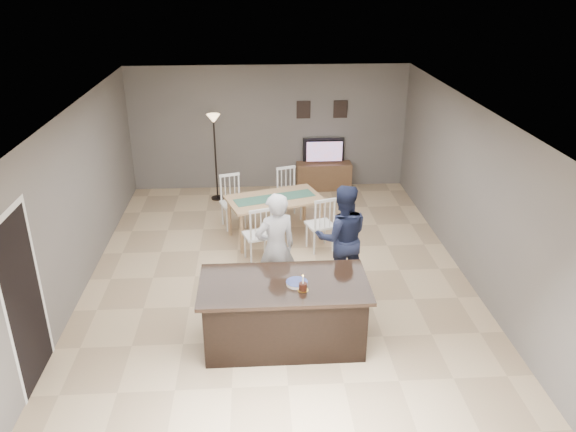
{
  "coord_description": "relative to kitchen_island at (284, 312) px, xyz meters",
  "views": [
    {
      "loc": [
        -0.33,
        -7.92,
        4.53
      ],
      "look_at": [
        0.15,
        -0.3,
        1.15
      ],
      "focal_mm": 35.0,
      "sensor_mm": 36.0,
      "label": 1
    }
  ],
  "objects": [
    {
      "name": "birthday_cake",
      "position": [
        0.22,
        -0.2,
        0.5
      ],
      "size": [
        0.14,
        0.14,
        0.21
      ],
      "color": "gold",
      "rests_on": "kitchen_island"
    },
    {
      "name": "kitchen_island",
      "position": [
        0.0,
        0.0,
        0.0
      ],
      "size": [
        2.15,
        1.1,
        0.9
      ],
      "color": "black",
      "rests_on": "floor"
    },
    {
      "name": "man",
      "position": [
        0.95,
        1.35,
        0.39
      ],
      "size": [
        0.82,
        0.64,
        1.68
      ],
      "primitive_type": "imported",
      "rotation": [
        0.0,
        0.0,
        3.14
      ],
      "color": "#1B213C",
      "rests_on": "floor"
    },
    {
      "name": "television",
      "position": [
        1.2,
        5.64,
        0.41
      ],
      "size": [
        0.91,
        0.12,
        0.53
      ],
      "primitive_type": "imported",
      "rotation": [
        0.0,
        0.0,
        3.14
      ],
      "color": "black",
      "rests_on": "tv_console"
    },
    {
      "name": "floor",
      "position": [
        0.0,
        1.8,
        -0.45
      ],
      "size": [
        8.0,
        8.0,
        0.0
      ],
      "primitive_type": "plane",
      "color": "#D3B387",
      "rests_on": "ground"
    },
    {
      "name": "woman",
      "position": [
        -0.06,
        1.03,
        0.4
      ],
      "size": [
        0.73,
        0.6,
        1.7
      ],
      "primitive_type": "imported",
      "rotation": [
        0.0,
        0.0,
        3.51
      ],
      "color": "silver",
      "rests_on": "floor"
    },
    {
      "name": "dining_table",
      "position": [
        0.01,
        3.16,
        0.19
      ],
      "size": [
        2.07,
        2.25,
        1.01
      ],
      "rotation": [
        0.0,
        0.0,
        0.31
      ],
      "color": "tan",
      "rests_on": "floor"
    },
    {
      "name": "tv_screen_glow",
      "position": [
        1.2,
        5.56,
        0.42
      ],
      "size": [
        0.78,
        0.0,
        0.78
      ],
      "primitive_type": "plane",
      "rotation": [
        1.57,
        0.0,
        3.14
      ],
      "color": "#C94516",
      "rests_on": "tv_console"
    },
    {
      "name": "room_shell",
      "position": [
        0.0,
        1.8,
        1.22
      ],
      "size": [
        8.0,
        8.0,
        8.0
      ],
      "color": "slate",
      "rests_on": "floor"
    },
    {
      "name": "tv_console",
      "position": [
        1.2,
        5.57,
        -0.15
      ],
      "size": [
        1.2,
        0.4,
        0.6
      ],
      "primitive_type": "cube",
      "color": "brown",
      "rests_on": "floor"
    },
    {
      "name": "picture_frames",
      "position": [
        1.15,
        5.78,
        1.3
      ],
      "size": [
        1.1,
        0.02,
        0.38
      ],
      "color": "black",
      "rests_on": "room_shell"
    },
    {
      "name": "plate_stack",
      "position": [
        0.16,
        -0.06,
        0.47
      ],
      "size": [
        0.27,
        0.27,
        0.04
      ],
      "color": "white",
      "rests_on": "kitchen_island"
    },
    {
      "name": "floor_lamp",
      "position": [
        -1.14,
        5.12,
        0.97
      ],
      "size": [
        0.27,
        0.27,
        1.84
      ],
      "color": "black",
      "rests_on": "floor"
    },
    {
      "name": "doorway",
      "position": [
        -2.99,
        -0.5,
        0.8
      ],
      "size": [
        0.0,
        2.1,
        2.65
      ],
      "color": "black",
      "rests_on": "floor"
    }
  ]
}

